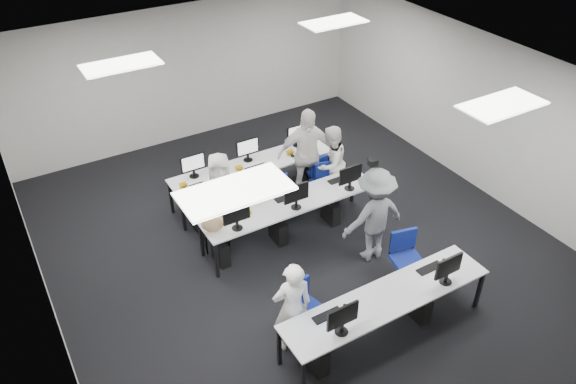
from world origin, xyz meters
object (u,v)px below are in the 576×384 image
chair_7 (320,183)px  photographer (374,215)px  chair_0 (307,317)px  chair_6 (273,198)px  desk_front (387,300)px  chair_4 (324,188)px  chair_1 (406,269)px  chair_2 (215,231)px  student_3 (306,155)px  student_2 (221,195)px  student_0 (292,308)px  desk_mid (291,204)px  chair_5 (207,214)px  student_1 (330,163)px  chair_3 (269,205)px

chair_7 → photographer: size_ratio=0.50×
chair_0 → chair_6: chair_6 is taller
desk_front → chair_4: size_ratio=3.73×
chair_1 → chair_6: chair_1 is taller
chair_2 → student_3: 2.24m
student_2 → photographer: 2.62m
student_0 → photographer: bearing=-142.9°
chair_0 → chair_4: (2.02, 2.60, 0.00)m
desk_front → chair_2: size_ratio=3.64×
desk_front → desk_mid: size_ratio=1.00×
chair_7 → student_3: size_ratio=0.46×
chair_5 → student_1: (2.44, -0.28, 0.45)m
photographer → desk_mid: bearing=-47.4°
chair_5 → chair_6: 1.29m
desk_front → chair_0: size_ratio=3.74×
chair_3 → photographer: size_ratio=0.49×
student_0 → photographer: size_ratio=0.90×
chair_6 → student_1: 1.26m
student_1 → student_3: 0.50m
chair_6 → chair_2: bearing=-161.6°
chair_2 → chair_7: bearing=19.5°
chair_1 → photographer: (-0.05, 0.82, 0.55)m
chair_1 → chair_5: chair_5 is taller
chair_2 → chair_3: size_ratio=1.06×
chair_4 → chair_7: chair_4 is taller
desk_mid → student_3: (0.87, 0.90, 0.25)m
chair_6 → desk_front: bearing=-87.8°
chair_2 → chair_4: (2.34, 0.13, -0.01)m
desk_mid → student_3: size_ratio=1.71×
chair_1 → desk_front: bearing=-133.4°
desk_front → desk_mid: 2.60m
chair_6 → student_1: (1.16, -0.15, 0.47)m
chair_4 → student_0: bearing=-135.1°
student_0 → student_2: student_2 is taller
chair_3 → chair_5: 1.15m
desk_mid → chair_1: size_ratio=3.41×
chair_0 → student_2: size_ratio=0.54×
chair_7 → student_3: bearing=170.7°
chair_5 → student_2: size_ratio=0.60×
student_1 → chair_1: bearing=59.2°
chair_5 → chair_6: bearing=-10.3°
chair_1 → chair_0: bearing=-166.7°
chair_1 → chair_6: (-0.83, 2.78, -0.02)m
chair_7 → student_2: (-2.12, -0.09, 0.53)m
chair_0 → chair_1: size_ratio=0.91×
chair_4 → chair_6: chair_6 is taller
chair_7 → student_0: student_0 is taller
chair_3 → chair_5: chair_5 is taller
chair_3 → student_1: student_1 is taller
chair_2 → student_3: size_ratio=0.47×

